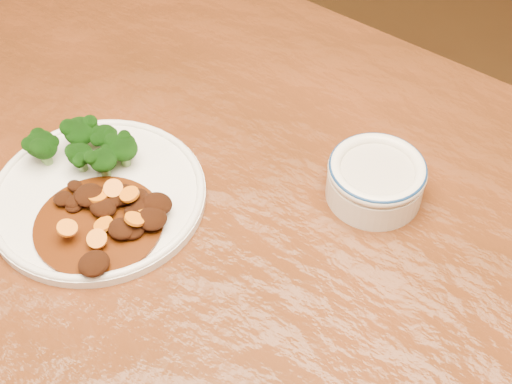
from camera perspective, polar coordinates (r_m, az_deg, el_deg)
The scene contains 5 objects.
dining_table at distance 0.87m, azimuth 1.17°, elevation -8.47°, with size 1.58×1.04×0.75m.
dinner_plate at distance 0.88m, azimuth -12.54°, elevation -0.23°, with size 0.26×0.26×0.02m.
broccoli_florets at distance 0.90m, azimuth -13.84°, elevation 3.67°, with size 0.13×0.09×0.04m.
mince_stew at distance 0.83m, azimuth -11.33°, elevation -1.81°, with size 0.15×0.15×0.03m.
dip_bowl at distance 0.86m, azimuth 9.57°, elevation 1.08°, with size 0.12×0.12×0.05m.
Camera 1 is at (0.24, -0.42, 1.40)m, focal length 50.00 mm.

